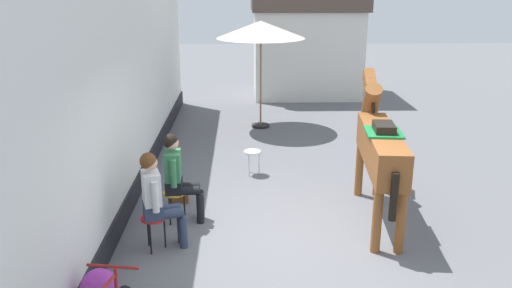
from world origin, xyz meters
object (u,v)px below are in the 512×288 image
saddled_horse_center (380,146)px  satchel_bag (180,197)px  cafe_parasol (261,30)px  seated_visitor_far (178,173)px  spare_stool_white (252,154)px  seated_visitor_near (157,196)px

saddled_horse_center → satchel_bag: size_ratio=10.70×
satchel_bag → cafe_parasol: bearing=-107.0°
satchel_bag → seated_visitor_far: bearing=97.3°
saddled_horse_center → satchel_bag: (-3.07, 0.62, -1.06)m
spare_stool_white → satchel_bag: (-1.22, -1.26, -0.30)m
seated_visitor_near → cafe_parasol: 6.46m
seated_visitor_far → spare_stool_white: seated_visitor_far is taller
seated_visitor_far → seated_visitor_near: bearing=-102.3°
saddled_horse_center → seated_visitor_near: bearing=-164.2°
cafe_parasol → satchel_bag: size_ratio=9.21×
seated_visitor_near → satchel_bag: size_ratio=4.96×
spare_stool_white → satchel_bag: bearing=-134.1°
seated_visitor_near → saddled_horse_center: 3.33m
seated_visitor_near → saddled_horse_center: size_ratio=0.46×
spare_stool_white → cafe_parasol: bearing=85.2°
seated_visitor_far → satchel_bag: bearing=96.0°
cafe_parasol → saddled_horse_center: bearing=-72.9°
saddled_horse_center → cafe_parasol: size_ratio=1.16×
seated_visitor_far → cafe_parasol: 5.64m
saddled_horse_center → cafe_parasol: (-1.58, 5.15, 1.20)m
spare_stool_white → satchel_bag: size_ratio=1.64×
cafe_parasol → satchel_bag: 5.28m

